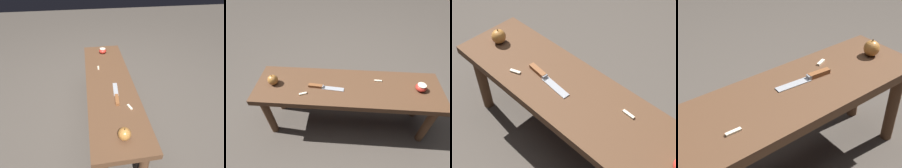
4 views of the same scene
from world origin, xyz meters
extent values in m
plane|color=#4C443D|center=(0.00, 0.00, 0.00)|extent=(8.00, 8.00, 0.00)
cube|color=brown|center=(0.00, 0.00, 0.41)|extent=(1.28, 0.35, 0.04)
cylinder|color=brown|center=(0.58, -0.12, 0.20)|extent=(0.05, 0.05, 0.39)
cylinder|color=brown|center=(0.58, 0.12, 0.20)|extent=(0.05, 0.05, 0.39)
cube|color=#9EA0A5|center=(-0.10, -0.03, 0.44)|extent=(0.15, 0.04, 0.00)
cube|color=#9EA0A5|center=(-0.17, -0.02, 0.44)|extent=(0.01, 0.03, 0.02)
cube|color=brown|center=(-0.22, -0.02, 0.44)|extent=(0.10, 0.03, 0.02)
sphere|color=#B27233|center=(-0.52, -0.01, 0.47)|extent=(0.07, 0.07, 0.07)
cylinder|color=#4C3319|center=(-0.52, -0.01, 0.51)|extent=(0.00, 0.00, 0.01)
ellipsoid|color=red|center=(0.48, 0.00, 0.46)|extent=(0.07, 0.07, 0.05)
cylinder|color=beige|center=(0.48, 0.00, 0.48)|extent=(0.06, 0.06, 0.00)
cube|color=beige|center=(-0.29, -0.09, 0.44)|extent=(0.05, 0.03, 0.01)
cube|color=beige|center=(0.21, 0.07, 0.44)|extent=(0.05, 0.01, 0.01)
camera|label=1|loc=(-1.07, 0.14, 1.22)|focal=28.00mm
camera|label=2|loc=(-0.01, -0.84, 1.29)|focal=28.00mm
camera|label=3|loc=(0.56, -0.65, 1.39)|focal=50.00mm
camera|label=4|loc=(0.50, 0.74, 1.10)|focal=50.00mm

